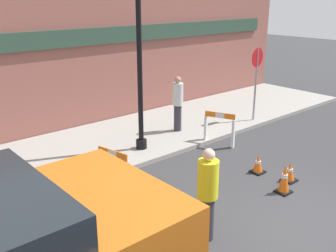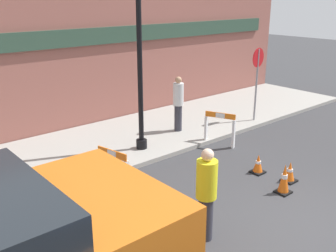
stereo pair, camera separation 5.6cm
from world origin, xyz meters
name	(u,v)px [view 2 (the right image)]	position (x,y,z in m)	size (l,w,h in m)	color
ground_plane	(333,239)	(0.00, 0.00, 0.00)	(60.00, 60.00, 0.00)	#38383A
sidewalk_slab	(125,139)	(0.00, 6.25, 0.06)	(18.00, 3.50, 0.12)	#9E9B93
storefront_facade	(87,38)	(0.00, 8.08, 2.75)	(18.00, 0.22, 5.50)	#93564C
stop_sign	(257,73)	(4.12, 4.88, 1.67)	(0.60, 0.07, 2.32)	gray
barricade_0	(113,174)	(-2.11, 3.59, 0.58)	(0.29, 0.79, 1.09)	white
barricade_1	(220,128)	(1.78, 4.26, 0.52)	(0.46, 0.84, 0.95)	white
traffic_cone_0	(284,179)	(0.76, 1.52, 0.32)	(0.30, 0.30, 0.66)	black
traffic_cone_1	(290,172)	(1.33, 1.74, 0.22)	(0.30, 0.30, 0.47)	black
traffic_cone_2	(258,164)	(1.16, 2.48, 0.22)	(0.30, 0.30, 0.45)	black
traffic_cone_3	(179,216)	(-1.84, 1.93, 0.29)	(0.30, 0.30, 0.60)	black
traffic_cone_4	(107,167)	(-1.75, 4.40, 0.34)	(0.30, 0.30, 0.71)	black
person_worker	(206,192)	(-1.67, 1.45, 0.89)	(0.49, 0.49, 1.66)	#33333D
person_pedestrian	(178,102)	(1.55, 5.71, 1.00)	(0.41, 0.41, 1.63)	#33333D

